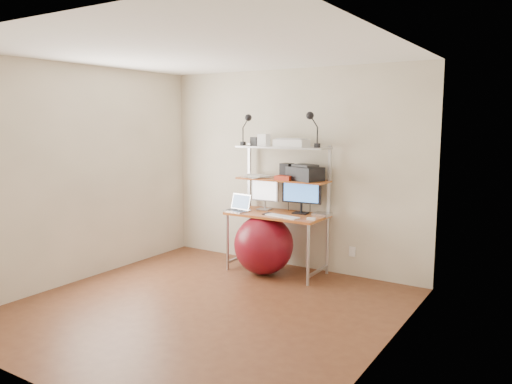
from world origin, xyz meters
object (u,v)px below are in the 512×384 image
monitor_silver (265,192)px  printer (305,173)px  exercise_ball (264,245)px  monitor_black (301,193)px  laptop (239,207)px

monitor_silver → printer: (0.57, -0.01, 0.28)m
exercise_ball → monitor_black: bearing=41.2°
monitor_silver → laptop: monitor_silver is taller
laptop → printer: 0.95m
laptop → exercise_ball: laptop is taller
laptop → printer: (0.80, 0.24, 0.46)m
printer → exercise_ball: (-0.41, -0.28, -0.88)m
monitor_silver → printer: bearing=-5.1°
monitor_silver → exercise_ball: (0.16, -0.29, -0.60)m
printer → exercise_ball: size_ratio=0.65×
monitor_black → printer: bearing=-28.8°
laptop → exercise_ball: bearing=4.1°
monitor_silver → exercise_ball: size_ratio=0.58×
laptop → monitor_silver: bearing=57.5°
monitor_silver → monitor_black: bearing=-2.3°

